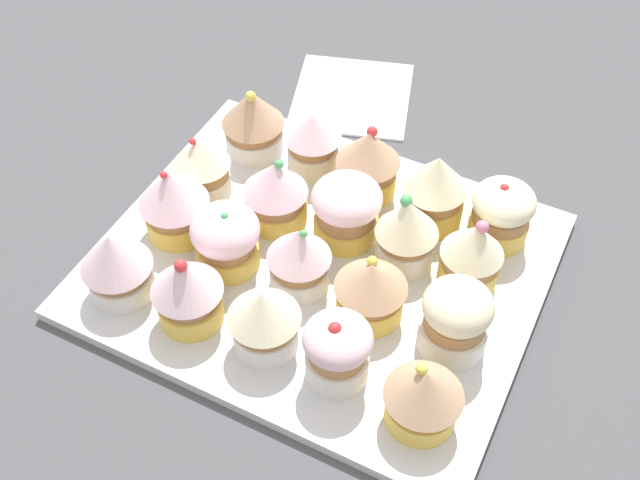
% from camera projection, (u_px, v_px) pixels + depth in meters
% --- Properties ---
extents(ground_plane, '(1.80, 1.80, 0.03)m').
position_uv_depth(ground_plane, '(320.00, 279.00, 0.75)').
color(ground_plane, '#4C4C51').
extents(baking_tray, '(0.33, 0.40, 0.01)m').
position_uv_depth(baking_tray, '(320.00, 265.00, 0.73)').
color(baking_tray, silver).
rests_on(baking_tray, ground_plane).
extents(cupcake_0, '(0.07, 0.07, 0.08)m').
position_uv_depth(cupcake_0, '(253.00, 120.00, 0.80)').
color(cupcake_0, white).
rests_on(cupcake_0, baking_tray).
extents(cupcake_1, '(0.06, 0.06, 0.07)m').
position_uv_depth(cupcake_1, '(202.00, 166.00, 0.76)').
color(cupcake_1, white).
rests_on(cupcake_1, baking_tray).
extents(cupcake_2, '(0.07, 0.07, 0.08)m').
position_uv_depth(cupcake_2, '(174.00, 201.00, 0.73)').
color(cupcake_2, '#EFC651').
rests_on(cupcake_2, baking_tray).
extents(cupcake_3, '(0.06, 0.06, 0.07)m').
position_uv_depth(cupcake_3, '(116.00, 263.00, 0.68)').
color(cupcake_3, white).
rests_on(cupcake_3, baking_tray).
extents(cupcake_4, '(0.06, 0.06, 0.07)m').
position_uv_depth(cupcake_4, '(313.00, 141.00, 0.79)').
color(cupcake_4, white).
rests_on(cupcake_4, baking_tray).
extents(cupcake_5, '(0.06, 0.06, 0.08)m').
position_uv_depth(cupcake_5, '(275.00, 191.00, 0.74)').
color(cupcake_5, '#EFC651').
rests_on(cupcake_5, baking_tray).
extents(cupcake_6, '(0.06, 0.06, 0.07)m').
position_uv_depth(cupcake_6, '(226.00, 238.00, 0.70)').
color(cupcake_6, '#EFC651').
rests_on(cupcake_6, baking_tray).
extents(cupcake_7, '(0.06, 0.06, 0.08)m').
position_uv_depth(cupcake_7, '(187.00, 289.00, 0.66)').
color(cupcake_7, '#EFC651').
rests_on(cupcake_7, baking_tray).
extents(cupcake_8, '(0.06, 0.06, 0.08)m').
position_uv_depth(cupcake_8, '(372.00, 163.00, 0.76)').
color(cupcake_8, '#EFC651').
rests_on(cupcake_8, baking_tray).
extents(cupcake_9, '(0.07, 0.07, 0.07)m').
position_uv_depth(cupcake_9, '(346.00, 209.00, 0.73)').
color(cupcake_9, '#EFC651').
rests_on(cupcake_9, baking_tray).
extents(cupcake_10, '(0.06, 0.06, 0.07)m').
position_uv_depth(cupcake_10, '(299.00, 257.00, 0.69)').
color(cupcake_10, white).
rests_on(cupcake_10, baking_tray).
extents(cupcake_11, '(0.06, 0.06, 0.07)m').
position_uv_depth(cupcake_11, '(262.00, 317.00, 0.64)').
color(cupcake_11, white).
rests_on(cupcake_11, baking_tray).
extents(cupcake_12, '(0.06, 0.06, 0.08)m').
position_uv_depth(cupcake_12, '(435.00, 189.00, 0.73)').
color(cupcake_12, '#EFC651').
rests_on(cupcake_12, baking_tray).
extents(cupcake_13, '(0.06, 0.06, 0.08)m').
position_uv_depth(cupcake_13, '(407.00, 231.00, 0.70)').
color(cupcake_13, white).
rests_on(cupcake_13, baking_tray).
extents(cupcake_14, '(0.06, 0.06, 0.07)m').
position_uv_depth(cupcake_14, '(371.00, 288.00, 0.67)').
color(cupcake_14, '#EFC651').
rests_on(cupcake_14, baking_tray).
extents(cupcake_15, '(0.06, 0.06, 0.07)m').
position_uv_depth(cupcake_15, '(337.00, 350.00, 0.62)').
color(cupcake_15, white).
rests_on(cupcake_15, baking_tray).
extents(cupcake_16, '(0.06, 0.06, 0.07)m').
position_uv_depth(cupcake_16, '(501.00, 212.00, 0.73)').
color(cupcake_16, '#EFC651').
rests_on(cupcake_16, baking_tray).
extents(cupcake_17, '(0.06, 0.06, 0.08)m').
position_uv_depth(cupcake_17, '(472.00, 255.00, 0.68)').
color(cupcake_17, '#EFC651').
rests_on(cupcake_17, baking_tray).
extents(cupcake_18, '(0.06, 0.06, 0.07)m').
position_uv_depth(cupcake_18, '(456.00, 318.00, 0.64)').
color(cupcake_18, white).
rests_on(cupcake_18, baking_tray).
extents(cupcake_19, '(0.06, 0.06, 0.07)m').
position_uv_depth(cupcake_19, '(424.00, 395.00, 0.60)').
color(cupcake_19, '#EFC651').
rests_on(cupcake_19, baking_tray).
extents(napkin, '(0.17, 0.17, 0.01)m').
position_uv_depth(napkin, '(352.00, 95.00, 0.91)').
color(napkin, white).
rests_on(napkin, ground_plane).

